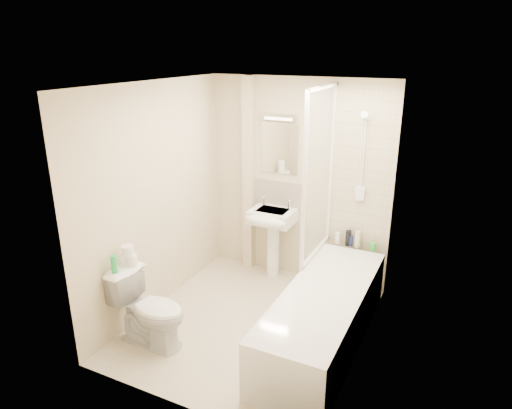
% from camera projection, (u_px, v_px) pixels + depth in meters
% --- Properties ---
extents(floor, '(2.50, 2.50, 0.00)m').
position_uv_depth(floor, '(251.00, 324.00, 4.70)').
color(floor, beige).
rests_on(floor, ground).
extents(wall_back, '(2.20, 0.02, 2.40)m').
position_uv_depth(wall_back, '(298.00, 182.00, 5.36)').
color(wall_back, beige).
rests_on(wall_back, ground).
extents(wall_left, '(0.02, 2.50, 2.40)m').
position_uv_depth(wall_left, '(156.00, 199.00, 4.76)').
color(wall_left, beige).
rests_on(wall_left, ground).
extents(wall_right, '(0.02, 2.50, 2.40)m').
position_uv_depth(wall_right, '(367.00, 235.00, 3.85)').
color(wall_right, beige).
rests_on(wall_right, ground).
extents(ceiling, '(2.20, 2.50, 0.02)m').
position_uv_depth(ceiling, '(250.00, 84.00, 3.91)').
color(ceiling, white).
rests_on(ceiling, wall_back).
extents(tile_back, '(0.70, 0.01, 1.75)m').
position_uv_depth(tile_back, '(363.00, 171.00, 4.97)').
color(tile_back, beige).
rests_on(tile_back, wall_back).
extents(tile_right, '(0.01, 2.10, 1.75)m').
position_uv_depth(tile_right, '(369.00, 208.00, 3.81)').
color(tile_right, beige).
rests_on(tile_right, wall_right).
extents(pipe_boxing, '(0.12, 0.12, 2.40)m').
position_uv_depth(pipe_boxing, '(249.00, 177.00, 5.57)').
color(pipe_boxing, beige).
rests_on(pipe_boxing, ground).
extents(splashback, '(0.60, 0.02, 0.30)m').
position_uv_depth(splashback, '(279.00, 193.00, 5.51)').
color(splashback, beige).
rests_on(splashback, wall_back).
extents(mirror, '(0.46, 0.01, 0.60)m').
position_uv_depth(mirror, '(280.00, 148.00, 5.33)').
color(mirror, white).
rests_on(mirror, wall_back).
extents(strip_light, '(0.42, 0.07, 0.07)m').
position_uv_depth(strip_light, '(280.00, 117.00, 5.18)').
color(strip_light, silver).
rests_on(strip_light, wall_back).
extents(bathtub, '(0.70, 2.10, 0.55)m').
position_uv_depth(bathtub, '(323.00, 316.00, 4.33)').
color(bathtub, white).
rests_on(bathtub, ground).
extents(shower_screen, '(0.04, 0.92, 1.80)m').
position_uv_depth(shower_screen, '(319.00, 174.00, 4.73)').
color(shower_screen, white).
rests_on(shower_screen, bathtub).
extents(shower_fixture, '(0.10, 0.16, 0.99)m').
position_uv_depth(shower_fixture, '(362.00, 161.00, 4.89)').
color(shower_fixture, white).
rests_on(shower_fixture, wall_back).
extents(pedestal_sink, '(0.52, 0.48, 1.00)m').
position_uv_depth(pedestal_sink, '(271.00, 225.00, 5.43)').
color(pedestal_sink, white).
rests_on(pedestal_sink, ground).
extents(bottle_white_a, '(0.06, 0.06, 0.14)m').
position_uv_depth(bottle_white_a, '(338.00, 238.00, 5.26)').
color(bottle_white_a, white).
rests_on(bottle_white_a, bathtub).
extents(bottle_black_b, '(0.06, 0.06, 0.18)m').
position_uv_depth(bottle_black_b, '(348.00, 238.00, 5.20)').
color(bottle_black_b, black).
rests_on(bottle_black_b, bathtub).
extents(bottle_blue, '(0.05, 0.05, 0.12)m').
position_uv_depth(bottle_blue, '(351.00, 241.00, 5.19)').
color(bottle_blue, navy).
rests_on(bottle_blue, bathtub).
extents(bottle_cream, '(0.07, 0.07, 0.19)m').
position_uv_depth(bottle_cream, '(358.00, 239.00, 5.15)').
color(bottle_cream, beige).
rests_on(bottle_cream, bathtub).
extents(bottle_green, '(0.07, 0.07, 0.08)m').
position_uv_depth(bottle_green, '(373.00, 246.00, 5.10)').
color(bottle_green, green).
rests_on(bottle_green, bathtub).
extents(toilet, '(0.47, 0.75, 0.74)m').
position_uv_depth(toilet, '(150.00, 309.00, 4.29)').
color(toilet, white).
rests_on(toilet, ground).
extents(toilet_roll_lower, '(0.12, 0.12, 0.11)m').
position_uv_depth(toilet_roll_lower, '(131.00, 260.00, 4.32)').
color(toilet_roll_lower, white).
rests_on(toilet_roll_lower, toilet).
extents(toilet_roll_upper, '(0.11, 0.11, 0.09)m').
position_uv_depth(toilet_roll_upper, '(128.00, 251.00, 4.28)').
color(toilet_roll_upper, white).
rests_on(toilet_roll_upper, toilet_roll_lower).
extents(green_bottle, '(0.06, 0.06, 0.17)m').
position_uv_depth(green_bottle, '(114.00, 264.00, 4.17)').
color(green_bottle, green).
rests_on(green_bottle, toilet).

